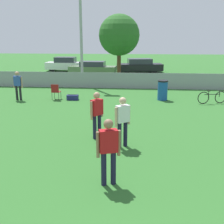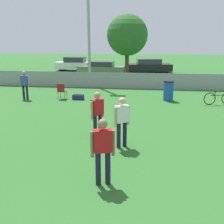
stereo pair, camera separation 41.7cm
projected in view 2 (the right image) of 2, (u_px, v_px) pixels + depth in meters
name	position (u px, v px, depth m)	size (l,w,h in m)	color
fence_backline	(145.00, 81.00, 19.34)	(21.86, 0.07, 1.21)	gray
light_pole	(88.00, 8.00, 19.97)	(0.90, 0.36, 9.37)	#9E9EA3
tree_near_pole	(127.00, 35.00, 22.17)	(3.24, 3.24, 5.26)	#4C331E
player_thrower_red	(103.00, 147.00, 6.59)	(0.56, 0.34, 1.65)	#191933
player_defender_red	(97.00, 111.00, 9.76)	(0.43, 0.48, 1.65)	#191933
player_receiver_white	(122.00, 119.00, 8.91)	(0.48, 0.44, 1.65)	#191933
spectator_in_blue	(25.00, 83.00, 15.98)	(0.56, 0.25, 1.63)	black
frisbee_disc	(103.00, 146.00, 9.18)	(0.25, 0.25, 0.03)	#E5591E
folding_chair_sideline	(62.00, 90.00, 16.11)	(0.47, 0.47, 0.90)	#333338
bicycle_sideline	(219.00, 98.00, 14.82)	(1.62, 0.57, 0.72)	black
trash_bin	(168.00, 91.00, 15.76)	(0.58, 0.58, 1.13)	#194C99
gear_bag_sideline	(78.00, 97.00, 16.10)	(0.63, 0.35, 0.31)	navy
parked_car_white	(75.00, 64.00, 29.82)	(4.05, 1.75, 1.47)	black
parked_car_olive	(101.00, 68.00, 26.68)	(4.45, 1.85, 1.27)	black
parked_car_dark	(149.00, 66.00, 28.32)	(4.76, 2.53, 1.39)	black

